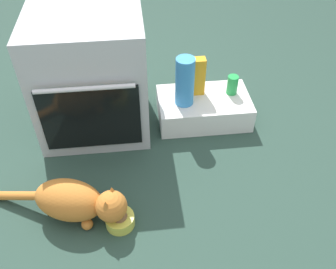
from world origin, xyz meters
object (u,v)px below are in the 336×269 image
(cat, at_px, (76,201))
(food_bowl, at_px, (120,219))
(oven, at_px, (91,74))
(juice_carton, at_px, (197,76))
(soda_can, at_px, (232,85))
(pantry_cabinet, at_px, (204,108))
(water_bottle, at_px, (185,82))

(cat, bearing_deg, food_bowl, -0.00)
(oven, relative_size, juice_carton, 2.96)
(soda_can, bearing_deg, pantry_cabinet, -169.09)
(cat, distance_m, water_bottle, 0.90)
(soda_can, bearing_deg, cat, -142.49)
(pantry_cabinet, distance_m, soda_can, 0.23)
(food_bowl, relative_size, soda_can, 1.16)
(soda_can, distance_m, water_bottle, 0.32)
(food_bowl, relative_size, juice_carton, 0.58)
(water_bottle, bearing_deg, pantry_cabinet, 11.99)
(food_bowl, bearing_deg, pantry_cabinet, 53.86)
(oven, bearing_deg, pantry_cabinet, -3.00)
(food_bowl, distance_m, cat, 0.22)
(pantry_cabinet, bearing_deg, soda_can, 10.91)
(oven, bearing_deg, food_bowl, -80.97)
(oven, xyz_separation_m, water_bottle, (0.53, -0.06, -0.05))
(pantry_cabinet, xyz_separation_m, cat, (-0.73, -0.66, 0.04))
(pantry_cabinet, bearing_deg, food_bowl, -126.14)
(water_bottle, bearing_deg, juice_carton, 44.85)
(water_bottle, bearing_deg, oven, 173.32)
(pantry_cabinet, height_order, food_bowl, pantry_cabinet)
(pantry_cabinet, xyz_separation_m, food_bowl, (-0.54, -0.73, -0.04))
(oven, distance_m, food_bowl, 0.84)
(food_bowl, xyz_separation_m, water_bottle, (0.41, 0.71, 0.27))
(juice_carton, distance_m, soda_can, 0.23)
(food_bowl, xyz_separation_m, soda_can, (0.71, 0.77, 0.18))
(oven, height_order, soda_can, oven)
(cat, bearing_deg, water_bottle, 66.03)
(soda_can, relative_size, water_bottle, 0.40)
(cat, xyz_separation_m, water_bottle, (0.60, 0.64, 0.19))
(soda_can, bearing_deg, water_bottle, -168.63)
(water_bottle, bearing_deg, soda_can, 11.37)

